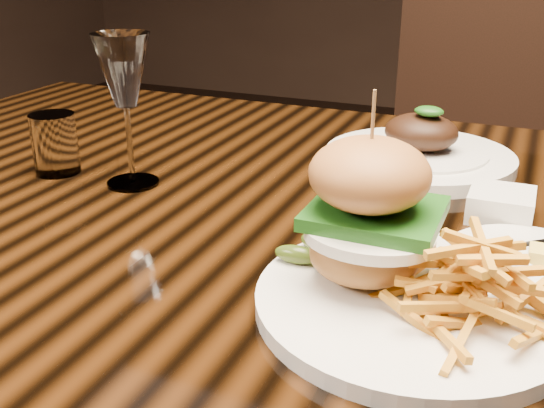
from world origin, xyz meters
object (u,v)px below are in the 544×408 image
at_px(dining_table, 348,268).
at_px(chair_far, 471,161).
at_px(wine_glass, 124,76).
at_px(far_dish, 419,153).
at_px(burger_plate, 412,258).

height_order(dining_table, chair_far, chair_far).
height_order(wine_glass, far_dish, wine_glass).
distance_m(dining_table, chair_far, 0.90).
bearing_deg(burger_plate, dining_table, 131.47).
distance_m(far_dish, chair_far, 0.73).
distance_m(wine_glass, chair_far, 1.04).
bearing_deg(wine_glass, dining_table, 5.44).
bearing_deg(chair_far, wine_glass, -105.44).
relative_size(burger_plate, far_dish, 1.02).
bearing_deg(chair_far, far_dish, -86.27).
height_order(dining_table, far_dish, far_dish).
height_order(burger_plate, chair_far, chair_far).
bearing_deg(far_dish, burger_plate, -80.37).
relative_size(far_dish, chair_far, 0.28).
bearing_deg(burger_plate, wine_glass, 169.69).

